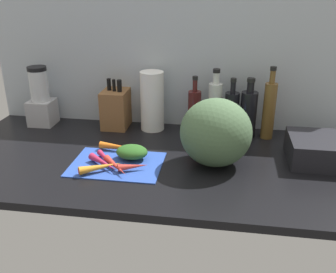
{
  "coord_description": "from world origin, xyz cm",
  "views": [
    {
      "loc": [
        24.76,
        -134.84,
        67.01
      ],
      "look_at": [
        5.0,
        -5.89,
        11.69
      ],
      "focal_mm": 40.78,
      "sensor_mm": 36.0,
      "label": 1
    }
  ],
  "objects_px": {
    "carrot_2": "(116,166)",
    "bottle_0": "(194,111)",
    "carrot_6": "(105,158)",
    "bottle_3": "(248,113)",
    "bottle_4": "(269,109)",
    "dish_rack": "(327,150)",
    "carrot_4": "(133,166)",
    "bottle_1": "(215,107)",
    "carrot_0": "(96,168)",
    "winter_squash": "(216,133)",
    "blender_appliance": "(41,100)",
    "bottle_2": "(231,113)",
    "cutting_board": "(117,164)",
    "carrot_1": "(103,163)",
    "carrot_3": "(118,147)",
    "paper_towel_roll": "(152,101)",
    "knife_block": "(116,108)",
    "carrot_5": "(101,167)"
  },
  "relations": [
    {
      "from": "carrot_5",
      "to": "blender_appliance",
      "type": "bearing_deg",
      "value": 134.59
    },
    {
      "from": "carrot_4",
      "to": "dish_rack",
      "type": "xyz_separation_m",
      "value": [
        0.72,
        0.19,
        0.03
      ]
    },
    {
      "from": "carrot_1",
      "to": "carrot_6",
      "type": "distance_m",
      "value": 0.05
    },
    {
      "from": "bottle_0",
      "to": "bottle_1",
      "type": "height_order",
      "value": "bottle_1"
    },
    {
      "from": "carrot_0",
      "to": "dish_rack",
      "type": "xyz_separation_m",
      "value": [
        0.85,
        0.22,
        0.03
      ]
    },
    {
      "from": "blender_appliance",
      "to": "bottle_1",
      "type": "height_order",
      "value": "bottle_1"
    },
    {
      "from": "carrot_1",
      "to": "knife_block",
      "type": "relative_size",
      "value": 0.66
    },
    {
      "from": "carrot_0",
      "to": "carrot_4",
      "type": "height_order",
      "value": "carrot_4"
    },
    {
      "from": "cutting_board",
      "to": "carrot_3",
      "type": "xyz_separation_m",
      "value": [
        -0.03,
        0.11,
        0.02
      ]
    },
    {
      "from": "knife_block",
      "to": "paper_towel_roll",
      "type": "height_order",
      "value": "paper_towel_roll"
    },
    {
      "from": "carrot_3",
      "to": "dish_rack",
      "type": "relative_size",
      "value": 0.54
    },
    {
      "from": "blender_appliance",
      "to": "bottle_1",
      "type": "distance_m",
      "value": 0.82
    },
    {
      "from": "bottle_1",
      "to": "blender_appliance",
      "type": "bearing_deg",
      "value": -179.75
    },
    {
      "from": "dish_rack",
      "to": "carrot_4",
      "type": "bearing_deg",
      "value": -164.94
    },
    {
      "from": "winter_squash",
      "to": "paper_towel_roll",
      "type": "height_order",
      "value": "paper_towel_roll"
    },
    {
      "from": "carrot_5",
      "to": "bottle_2",
      "type": "bearing_deg",
      "value": 43.41
    },
    {
      "from": "carrot_2",
      "to": "carrot_6",
      "type": "distance_m",
      "value": 0.09
    },
    {
      "from": "knife_block",
      "to": "dish_rack",
      "type": "bearing_deg",
      "value": -14.9
    },
    {
      "from": "carrot_1",
      "to": "carrot_4",
      "type": "distance_m",
      "value": 0.12
    },
    {
      "from": "blender_appliance",
      "to": "bottle_3",
      "type": "distance_m",
      "value": 0.97
    },
    {
      "from": "bottle_1",
      "to": "bottle_4",
      "type": "xyz_separation_m",
      "value": [
        0.23,
        -0.01,
        0.01
      ]
    },
    {
      "from": "carrot_4",
      "to": "bottle_2",
      "type": "relative_size",
      "value": 0.42
    },
    {
      "from": "knife_block",
      "to": "bottle_3",
      "type": "bearing_deg",
      "value": -2.17
    },
    {
      "from": "carrot_1",
      "to": "carrot_5",
      "type": "relative_size",
      "value": 0.96
    },
    {
      "from": "carrot_2",
      "to": "carrot_5",
      "type": "distance_m",
      "value": 0.05
    },
    {
      "from": "blender_appliance",
      "to": "bottle_2",
      "type": "bearing_deg",
      "value": 0.24
    },
    {
      "from": "bottle_3",
      "to": "bottle_4",
      "type": "relative_size",
      "value": 0.83
    },
    {
      "from": "blender_appliance",
      "to": "dish_rack",
      "type": "distance_m",
      "value": 1.29
    },
    {
      "from": "bottle_2",
      "to": "paper_towel_roll",
      "type": "bearing_deg",
      "value": 177.86
    },
    {
      "from": "winter_squash",
      "to": "dish_rack",
      "type": "xyz_separation_m",
      "value": [
        0.43,
        0.08,
        -0.08
      ]
    },
    {
      "from": "bottle_0",
      "to": "bottle_4",
      "type": "distance_m",
      "value": 0.33
    },
    {
      "from": "bottle_3",
      "to": "dish_rack",
      "type": "relative_size",
      "value": 0.93
    },
    {
      "from": "carrot_0",
      "to": "paper_towel_roll",
      "type": "relative_size",
      "value": 0.47
    },
    {
      "from": "carrot_3",
      "to": "carrot_4",
      "type": "relative_size",
      "value": 1.39
    },
    {
      "from": "bottle_2",
      "to": "bottle_4",
      "type": "distance_m",
      "value": 0.16
    },
    {
      "from": "cutting_board",
      "to": "carrot_2",
      "type": "bearing_deg",
      "value": -78.06
    },
    {
      "from": "carrot_3",
      "to": "blender_appliance",
      "type": "bearing_deg",
      "value": 150.01
    },
    {
      "from": "winter_squash",
      "to": "bottle_4",
      "type": "bearing_deg",
      "value": 53.46
    },
    {
      "from": "carrot_3",
      "to": "paper_towel_roll",
      "type": "height_order",
      "value": "paper_towel_roll"
    },
    {
      "from": "carrot_3",
      "to": "bottle_1",
      "type": "relative_size",
      "value": 0.51
    },
    {
      "from": "carrot_4",
      "to": "bottle_1",
      "type": "height_order",
      "value": "bottle_1"
    },
    {
      "from": "cutting_board",
      "to": "carrot_6",
      "type": "xyz_separation_m",
      "value": [
        -0.05,
        0.01,
        0.02
      ]
    },
    {
      "from": "paper_towel_roll",
      "to": "bottle_4",
      "type": "bearing_deg",
      "value": -2.84
    },
    {
      "from": "dish_rack",
      "to": "winter_squash",
      "type": "bearing_deg",
      "value": -168.79
    },
    {
      "from": "carrot_1",
      "to": "dish_rack",
      "type": "distance_m",
      "value": 0.86
    },
    {
      "from": "carrot_2",
      "to": "bottle_0",
      "type": "xyz_separation_m",
      "value": [
        0.25,
        0.43,
        0.08
      ]
    },
    {
      "from": "paper_towel_roll",
      "to": "dish_rack",
      "type": "relative_size",
      "value": 0.96
    },
    {
      "from": "carrot_2",
      "to": "bottle_2",
      "type": "height_order",
      "value": "bottle_2"
    },
    {
      "from": "carrot_0",
      "to": "winter_squash",
      "type": "relative_size",
      "value": 0.48
    },
    {
      "from": "cutting_board",
      "to": "carrot_4",
      "type": "relative_size",
      "value": 3.13
    }
  ]
}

